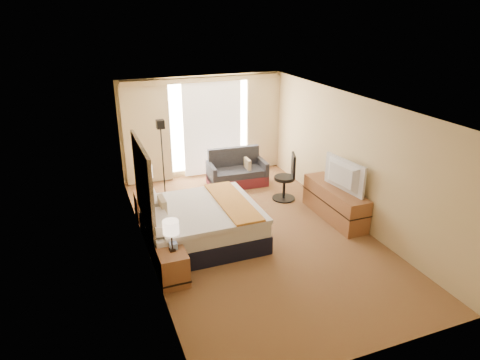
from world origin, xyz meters
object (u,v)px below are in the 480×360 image
object	(u,v)px
desk_chair	(287,179)
lamp_right	(145,172)
nightstand_right	(147,205)
floor_lamp	(162,144)
lamp_left	(171,228)
media_dresser	(335,202)
bed	(201,223)
nightstand_left	(173,268)
television	(340,176)
loveseat	(237,173)

from	to	relation	value
desk_chair	lamp_right	bearing A→B (deg)	-161.98
nightstand_right	desk_chair	distance (m)	3.21
floor_lamp	lamp_left	size ratio (longest dim) A/B	3.45
media_dresser	lamp_right	distance (m)	3.99
bed	lamp_left	xyz separation A→B (m)	(-0.79, -1.07, 0.60)
nightstand_right	lamp_right	size ratio (longest dim) A/B	0.87
media_dresser	bed	distance (m)	2.89
media_dresser	floor_lamp	bearing A→B (deg)	143.23
media_dresser	nightstand_left	bearing A→B (deg)	-164.16
lamp_right	desk_chair	bearing A→B (deg)	-3.18
floor_lamp	television	world-z (taller)	floor_lamp
loveseat	television	world-z (taller)	television
loveseat	desk_chair	size ratio (longest dim) A/B	1.34
nightstand_right	lamp_left	bearing A→B (deg)	-89.53
nightstand_left	nightstand_right	xyz separation A→B (m)	(0.00, 2.50, 0.00)
loveseat	lamp_right	size ratio (longest dim) A/B	2.32
nightstand_right	desk_chair	world-z (taller)	desk_chair
loveseat	floor_lamp	xyz separation A→B (m)	(-1.86, -0.16, 1.02)
desk_chair	television	distance (m)	1.56
desk_chair	television	xyz separation A→B (m)	(0.46, -1.39, 0.54)
lamp_left	media_dresser	bearing A→B (deg)	15.10
floor_lamp	nightstand_right	bearing A→B (deg)	-123.00
media_dresser	television	size ratio (longest dim) A/B	1.58
nightstand_left	lamp_right	distance (m)	2.56
nightstand_left	bed	distance (m)	1.39
media_dresser	lamp_right	size ratio (longest dim) A/B	2.84
bed	loveseat	xyz separation A→B (m)	(1.63, 2.42, -0.08)
floor_lamp	lamp_right	size ratio (longest dim) A/B	2.94
floor_lamp	lamp_right	world-z (taller)	floor_lamp
media_dresser	loveseat	size ratio (longest dim) A/B	1.22
media_dresser	lamp_left	world-z (taller)	lamp_left
television	bed	bearing A→B (deg)	77.77
bed	loveseat	distance (m)	2.91
nightstand_right	television	xyz separation A→B (m)	(3.65, -1.62, 0.75)
bed	loveseat	world-z (taller)	bed
nightstand_left	media_dresser	distance (m)	3.85
media_dresser	desk_chair	distance (m)	1.33
desk_chair	lamp_left	world-z (taller)	desk_chair
bed	lamp_left	distance (m)	1.46
nightstand_left	floor_lamp	bearing A→B (deg)	80.36
nightstand_right	media_dresser	distance (m)	3.97
loveseat	desk_chair	world-z (taller)	desk_chair
nightstand_left	bed	bearing A→B (deg)	54.30
desk_chair	lamp_left	size ratio (longest dim) A/B	2.04
nightstand_left	media_dresser	size ratio (longest dim) A/B	0.31
desk_chair	media_dresser	bearing A→B (deg)	-46.15
television	lamp_left	bearing A→B (deg)	95.49
loveseat	lamp_right	world-z (taller)	lamp_right
loveseat	nightstand_left	bearing A→B (deg)	-121.18
nightstand_right	media_dresser	xyz separation A→B (m)	(3.70, -1.45, 0.07)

